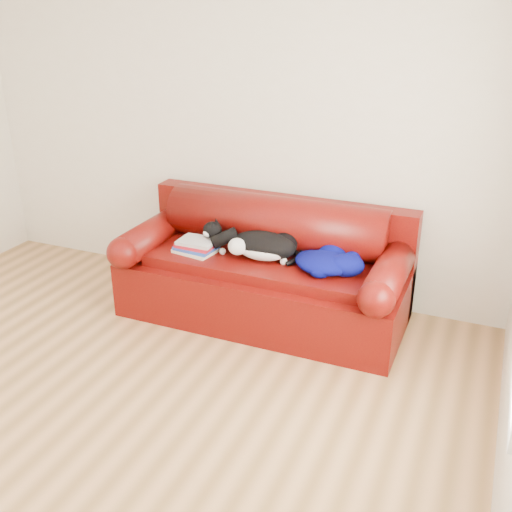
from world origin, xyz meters
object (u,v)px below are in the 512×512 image
Objects in this scene: sofa_base at (263,288)px; cat at (262,246)px; book_stack at (197,246)px; blanket at (328,261)px.

cat is at bearing -78.11° from sofa_base.
blanket is (0.99, 0.07, 0.02)m from book_stack.
book_stack is 0.51m from cat.
sofa_base is 3.73× the size of blanket.
blanket is at bearing 4.21° from book_stack.
book_stack is 0.47× the size of cat.
book_stack is at bearing -165.70° from sofa_base.
cat is 0.50m from blanket.
cat is at bearing 8.80° from book_stack.
book_stack is (-0.49, -0.12, 0.31)m from sofa_base.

